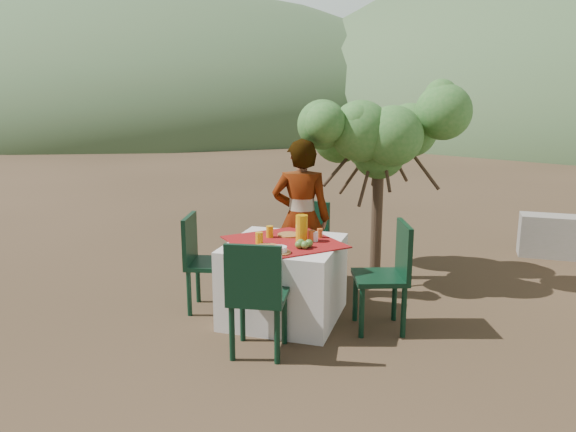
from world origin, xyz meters
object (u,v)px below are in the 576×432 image
(chair_right, at_px, (389,271))
(shrub_tree, at_px, (386,145))
(chair_near, at_px, (256,293))
(juice_pitcher, at_px, (302,228))
(chair_far, at_px, (307,238))
(person, at_px, (301,219))
(table, at_px, (284,280))
(chair_left, at_px, (202,258))

(chair_right, relative_size, shrub_tree, 0.51)
(chair_near, bearing_deg, juice_pitcher, -106.47)
(chair_far, xyz_separation_m, chair_near, (0.08, -1.87, 0.03))
(chair_far, height_order, person, person)
(chair_near, relative_size, person, 0.59)
(table, relative_size, shrub_tree, 0.66)
(chair_left, distance_m, shrub_tree, 2.40)
(chair_right, xyz_separation_m, person, (-1.00, 0.62, 0.28))
(juice_pitcher, bearing_deg, chair_left, -175.25)
(chair_left, height_order, chair_right, chair_right)
(chair_far, xyz_separation_m, chair_right, (1.04, -1.01, 0.04))
(person, distance_m, juice_pitcher, 0.63)
(table, bearing_deg, chair_near, -88.08)
(chair_near, height_order, chair_left, chair_near)
(person, bearing_deg, juice_pitcher, 93.44)
(chair_near, distance_m, chair_left, 1.18)
(person, xyz_separation_m, shrub_tree, (0.74, 0.83, 0.71))
(chair_right, xyz_separation_m, shrub_tree, (-0.26, 1.45, 0.99))
(shrub_tree, distance_m, juice_pitcher, 1.67)
(chair_far, height_order, chair_right, chair_right)
(chair_far, bearing_deg, juice_pitcher, -64.83)
(table, distance_m, chair_left, 0.85)
(table, distance_m, chair_right, 1.00)
(juice_pitcher, bearing_deg, table, -161.51)
(chair_right, xyz_separation_m, juice_pitcher, (-0.83, 0.02, 0.33))
(chair_left, relative_size, shrub_tree, 0.49)
(chair_near, xyz_separation_m, chair_right, (0.96, 0.87, 0.00))
(chair_near, bearing_deg, table, -96.23)
(chair_near, distance_m, chair_right, 1.29)
(table, xyz_separation_m, chair_right, (0.99, 0.03, 0.17))
(chair_left, bearing_deg, chair_right, -100.18)
(chair_right, height_order, person, person)
(chair_left, xyz_separation_m, person, (0.82, 0.68, 0.30))
(person, distance_m, shrub_tree, 1.32)
(chair_left, distance_m, chair_right, 1.82)
(chair_far, bearing_deg, shrub_tree, 42.74)
(table, relative_size, person, 0.78)
(chair_right, distance_m, person, 1.21)
(chair_near, relative_size, chair_right, 0.99)
(person, relative_size, juice_pitcher, 6.67)
(chair_near, height_order, juice_pitcher, juice_pitcher)
(person, height_order, shrub_tree, shrub_tree)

